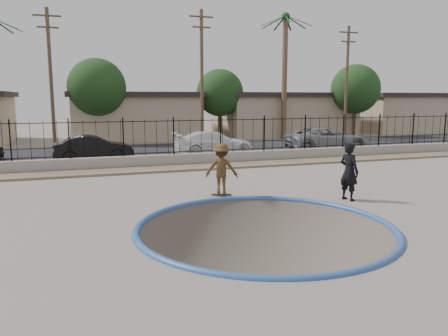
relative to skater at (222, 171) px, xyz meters
name	(u,v)px	position (x,y,z in m)	size (l,w,h in m)	color
ground	(168,181)	(-0.11, 9.00, -1.99)	(120.00, 120.00, 2.20)	slate
bowl_pit	(265,228)	(-0.11, -4.00, -0.89)	(6.84, 6.84, 1.80)	#4A4239
coping_ring	(265,228)	(-0.11, -4.00, -0.89)	(7.04, 7.04, 0.20)	#2D5294
rock_strip	(179,168)	(-0.11, 6.20, -0.83)	(42.00, 1.60, 0.11)	#8E765D
retaining_wall	(174,160)	(-0.11, 7.30, -0.59)	(42.00, 0.45, 0.60)	gray
fence	(174,137)	(-0.11, 7.30, 0.61)	(40.00, 0.04, 1.80)	black
street	(152,151)	(-0.11, 14.00, -0.87)	(90.00, 8.00, 0.04)	black
house_center	(133,115)	(-0.11, 23.50, 1.09)	(10.60, 8.60, 3.90)	tan
house_east	(281,113)	(13.89, 23.50, 1.08)	(12.60, 8.60, 3.90)	tan
house_east_far	(401,112)	(27.89, 23.50, 1.09)	(11.60, 8.60, 3.90)	tan
palm_right	(285,50)	(11.89, 19.00, 6.44)	(2.30, 2.30, 10.30)	brown
utility_pole_left	(51,78)	(-6.11, 16.00, 3.81)	(1.70, 0.24, 9.00)	#473323
utility_pole_mid	(202,76)	(3.89, 16.00, 4.07)	(1.70, 0.24, 9.50)	#473323
utility_pole_right	(347,82)	(15.89, 16.00, 3.81)	(1.70, 0.24, 9.00)	#473323
street_tree_left	(97,88)	(-3.11, 20.00, 3.30)	(4.32, 4.32, 6.36)	#473323
street_tree_mid	(220,93)	(6.89, 21.00, 2.95)	(3.96, 3.96, 5.83)	#473323
street_tree_right	(355,89)	(18.89, 19.00, 3.30)	(4.32, 4.32, 6.36)	#473323
skater	(222,171)	(0.00, 0.00, 0.00)	(1.15, 0.66, 1.78)	brown
skateboard	(222,195)	(0.00, 0.00, -0.84)	(0.72, 0.43, 0.06)	black
videographer	(349,172)	(3.89, -1.98, 0.10)	(0.72, 0.47, 1.97)	black
car_b	(93,148)	(-3.93, 10.40, -0.16)	(1.46, 4.20, 1.38)	black
car_c	(214,143)	(3.09, 10.69, -0.14)	(1.99, 4.88, 1.42)	white
car_d	(327,139)	(10.75, 10.40, -0.09)	(2.52, 5.47, 1.52)	gray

